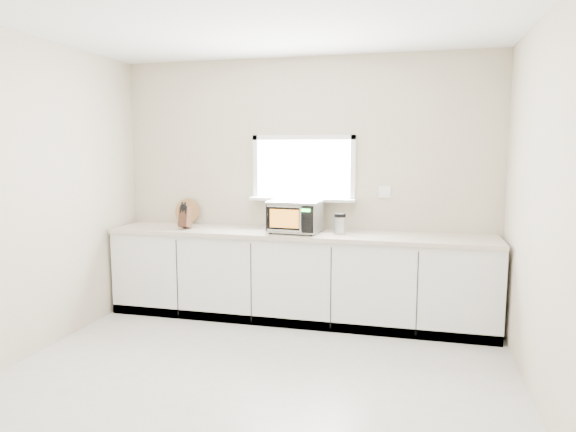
% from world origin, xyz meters
% --- Properties ---
extents(ground, '(4.00, 4.00, 0.00)m').
position_xyz_m(ground, '(0.00, 0.00, 0.00)').
color(ground, beige).
rests_on(ground, ground).
extents(back_wall, '(4.00, 0.17, 2.70)m').
position_xyz_m(back_wall, '(0.00, 2.00, 1.36)').
color(back_wall, beige).
rests_on(back_wall, ground).
extents(cabinets, '(3.92, 0.60, 0.88)m').
position_xyz_m(cabinets, '(0.00, 1.70, 0.44)').
color(cabinets, silver).
rests_on(cabinets, ground).
extents(countertop, '(3.92, 0.64, 0.04)m').
position_xyz_m(countertop, '(0.00, 1.69, 0.90)').
color(countertop, beige).
rests_on(countertop, cabinets).
extents(microwave, '(0.52, 0.44, 0.32)m').
position_xyz_m(microwave, '(-0.01, 1.65, 1.09)').
color(microwave, black).
rests_on(microwave, countertop).
extents(knife_block, '(0.10, 0.20, 0.29)m').
position_xyz_m(knife_block, '(-1.19, 1.60, 1.04)').
color(knife_block, '#4B2C1A').
rests_on(knife_block, countertop).
extents(cutting_board, '(0.28, 0.07, 0.28)m').
position_xyz_m(cutting_board, '(-1.32, 1.94, 1.06)').
color(cutting_board, '#A1663E').
rests_on(cutting_board, countertop).
extents(coffee_grinder, '(0.14, 0.14, 0.21)m').
position_xyz_m(coffee_grinder, '(0.44, 1.70, 1.02)').
color(coffee_grinder, '#B1B4B9').
rests_on(coffee_grinder, countertop).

